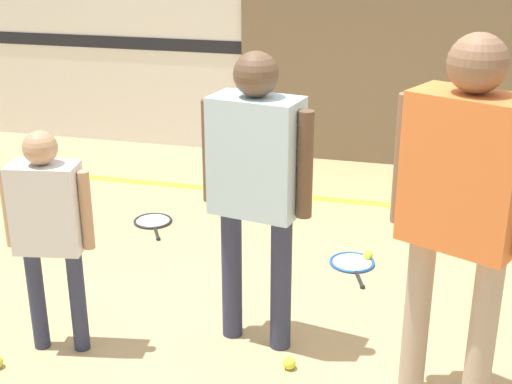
# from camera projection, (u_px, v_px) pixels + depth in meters

# --- Properties ---
(ground_plane) EXTENTS (16.00, 16.00, 0.00)m
(ground_plane) POSITION_uv_depth(u_px,v_px,m) (300.00, 335.00, 3.97)
(ground_plane) COLOR tan
(wall_panel) EXTENTS (3.22, 0.05, 2.05)m
(wall_panel) POSITION_uv_depth(u_px,v_px,m) (416.00, 56.00, 6.34)
(wall_panel) COLOR #756047
(wall_panel) RESTS_ON ground_plane
(floor_stripe) EXTENTS (14.40, 0.10, 0.01)m
(floor_stripe) POSITION_uv_depth(u_px,v_px,m) (349.00, 201.00, 5.84)
(floor_stripe) COLOR yellow
(floor_stripe) RESTS_ON ground_plane
(person_instructor) EXTENTS (0.59, 0.32, 1.58)m
(person_instructor) POSITION_uv_depth(u_px,v_px,m) (256.00, 172.00, 3.57)
(person_instructor) COLOR #2D334C
(person_instructor) RESTS_ON ground_plane
(person_student_left) EXTENTS (0.46, 0.24, 1.21)m
(person_student_left) POSITION_uv_depth(u_px,v_px,m) (48.00, 220.00, 3.59)
(person_student_left) COLOR #2D334C
(person_student_left) RESTS_ON ground_plane
(person_student_right) EXTENTS (0.61, 0.45, 1.75)m
(person_student_right) POSITION_uv_depth(u_px,v_px,m) (464.00, 191.00, 3.02)
(person_student_right) COLOR tan
(person_student_right) RESTS_ON ground_plane
(racket_spare_on_floor) EXTENTS (0.39, 0.54, 0.03)m
(racket_spare_on_floor) POSITION_uv_depth(u_px,v_px,m) (353.00, 263.00, 4.77)
(racket_spare_on_floor) COLOR blue
(racket_spare_on_floor) RESTS_ON ground_plane
(racket_second_spare) EXTENTS (0.40, 0.51, 0.03)m
(racket_second_spare) POSITION_uv_depth(u_px,v_px,m) (153.00, 222.00, 5.42)
(racket_second_spare) COLOR #28282D
(racket_second_spare) RESTS_ON ground_plane
(tennis_ball_near_instructor) EXTENTS (0.07, 0.07, 0.07)m
(tennis_ball_near_instructor) POSITION_uv_depth(u_px,v_px,m) (289.00, 363.00, 3.66)
(tennis_ball_near_instructor) COLOR #CCE038
(tennis_ball_near_instructor) RESTS_ON ground_plane
(tennis_ball_by_spare_racket) EXTENTS (0.07, 0.07, 0.07)m
(tennis_ball_by_spare_racket) POSITION_uv_depth(u_px,v_px,m) (368.00, 255.00, 4.83)
(tennis_ball_by_spare_racket) COLOR #CCE038
(tennis_ball_by_spare_racket) RESTS_ON ground_plane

